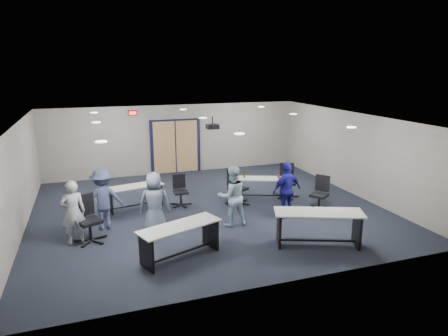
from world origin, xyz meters
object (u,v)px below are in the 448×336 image
object	(u,v)px
table_back_left	(135,193)
chair_back_d	(287,181)
table_front_right	(318,222)
person_lightblue	(232,196)
table_back_right	(258,184)
chair_back_c	(238,187)
table_front_left	(180,236)
person_plaid	(155,203)
person_back	(103,199)
chair_loose_left	(89,219)
person_navy	(287,190)
chair_back_b	(181,191)
person_gray	(73,212)
chair_loose_right	(319,194)

from	to	relation	value
table_back_left	chair_back_d	size ratio (longest dim) A/B	1.63
table_front_right	person_lightblue	world-z (taller)	person_lightblue
table_back_right	chair_back_c	distance (m)	0.90
chair_back_d	table_front_left	bearing A→B (deg)	-124.83
chair_back_c	person_plaid	bearing A→B (deg)	-178.46
person_plaid	person_back	size ratio (longest dim) A/B	0.99
chair_back_c	table_back_left	bearing A→B (deg)	142.39
chair_back_d	chair_loose_left	world-z (taller)	chair_loose_left
table_front_right	chair_back_d	size ratio (longest dim) A/B	1.98
chair_back_d	person_back	bearing A→B (deg)	-153.10
person_lightblue	chair_back_c	bearing A→B (deg)	-117.33
table_front_left	chair_back_c	xyz separation A→B (m)	(2.49, 2.92, 0.03)
person_plaid	person_navy	bearing A→B (deg)	-169.65
table_front_right	person_plaid	distance (m)	4.04
table_front_left	chair_loose_left	xyz separation A→B (m)	(-1.88, 1.52, 0.05)
table_front_right	person_lightblue	distance (m)	2.37
chair_back_b	person_back	world-z (taller)	person_back
table_front_left	chair_back_b	bearing A→B (deg)	56.60
table_back_left	person_back	size ratio (longest dim) A/B	1.10
table_back_right	person_gray	distance (m)	5.81
table_back_right	person_gray	size ratio (longest dim) A/B	1.10
person_navy	chair_back_b	bearing A→B (deg)	-48.33
chair_back_c	person_plaid	world-z (taller)	person_plaid
chair_loose_right	person_back	xyz separation A→B (m)	(-6.06, 0.67, 0.29)
table_front_right	table_back_right	distance (m)	3.68
table_back_right	person_plaid	bearing A→B (deg)	-132.84
chair_loose_left	person_back	bearing A→B (deg)	41.43
table_back_right	chair_loose_left	bearing A→B (deg)	-139.93
person_lightblue	person_navy	world-z (taller)	person_lightblue
chair_back_c	chair_back_b	bearing A→B (deg)	141.11
chair_back_c	person_navy	xyz separation A→B (m)	(0.88, -1.49, 0.25)
table_front_left	person_plaid	bearing A→B (deg)	80.63
chair_back_b	chair_loose_left	world-z (taller)	chair_loose_left
person_gray	person_back	xyz separation A→B (m)	(0.72, 0.73, 0.02)
chair_loose_right	person_navy	distance (m)	1.22
person_navy	person_back	bearing A→B (deg)	-21.85
chair_back_b	chair_back_d	distance (m)	3.46
table_back_right	person_navy	bearing A→B (deg)	-66.76
table_back_right	table_front_left	bearing A→B (deg)	-113.97
person_navy	table_front_left	bearing A→B (deg)	11.02
chair_back_d	chair_loose_right	bearing A→B (deg)	-56.91
chair_back_d	chair_loose_left	bearing A→B (deg)	-146.58
table_back_right	person_lightblue	size ratio (longest dim) A/B	1.06
table_front_left	table_front_right	distance (m)	3.26
table_front_right	chair_loose_right	bearing A→B (deg)	78.82
chair_back_b	person_plaid	bearing A→B (deg)	-120.06
person_back	table_front_right	bearing A→B (deg)	147.83
person_plaid	table_back_left	bearing A→B (deg)	-70.70
table_front_right	table_back_right	world-z (taller)	table_back_right
chair_back_c	person_gray	bearing A→B (deg)	171.08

